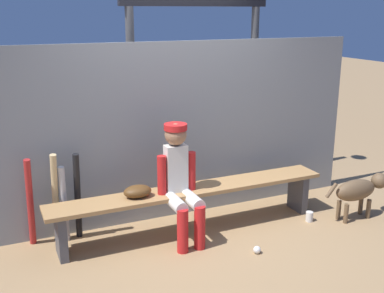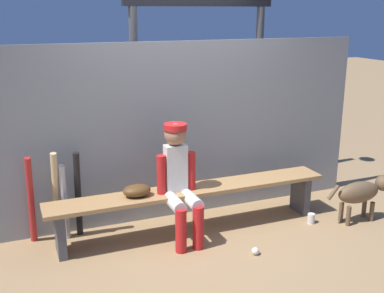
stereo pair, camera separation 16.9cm
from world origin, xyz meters
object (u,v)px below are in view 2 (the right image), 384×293
at_px(dugout_bench, 192,197).
at_px(cup_on_ground, 311,218).
at_px(bat_aluminum_red, 31,201).
at_px(cup_on_bench, 170,184).
at_px(dog, 363,192).
at_px(player_seated, 180,179).
at_px(baseball, 255,251).
at_px(bat_aluminum_silver, 65,203).
at_px(scoreboard, 206,9).
at_px(bat_wood_natural, 56,196).
at_px(baseball_glove, 137,191).
at_px(bat_aluminum_black, 78,195).

height_order(dugout_bench, cup_on_ground, dugout_bench).
bearing_deg(bat_aluminum_red, dugout_bench, -11.86).
xyz_separation_m(cup_on_bench, dog, (2.06, -0.51, -0.20)).
bearing_deg(player_seated, baseball, -46.73).
relative_size(bat_aluminum_silver, baseball, 10.86).
relative_size(bat_aluminum_red, scoreboard, 0.28).
bearing_deg(scoreboard, dog, -53.99).
bearing_deg(bat_wood_natural, cup_on_ground, -13.61).
xyz_separation_m(baseball_glove, scoreboard, (1.24, 1.18, 1.72)).
xyz_separation_m(bat_aluminum_black, cup_on_ground, (2.40, -0.63, -0.40)).
bearing_deg(scoreboard, bat_aluminum_red, -159.10).
height_order(bat_aluminum_red, dog, bat_aluminum_red).
height_order(baseball_glove, bat_aluminum_red, bat_aluminum_red).
relative_size(bat_aluminum_black, cup_on_ground, 8.34).
xyz_separation_m(dugout_bench, bat_aluminum_silver, (-1.26, 0.30, 0.02)).
bearing_deg(dog, bat_aluminum_silver, 166.27).
distance_m(baseball, dog, 1.52).
relative_size(bat_aluminum_black, dog, 1.09).
relative_size(bat_wood_natural, baseball, 12.80).
height_order(bat_aluminum_silver, cup_on_bench, bat_aluminum_silver).
xyz_separation_m(bat_aluminum_silver, baseball, (1.63, -1.00, -0.37)).
distance_m(player_seated, bat_wood_natural, 1.25).
distance_m(bat_aluminum_black, bat_wood_natural, 0.22).
relative_size(dugout_bench, baseball_glove, 10.71).
height_order(bat_aluminum_silver, bat_wood_natural, bat_wood_natural).
height_order(dugout_bench, scoreboard, scoreboard).
distance_m(baseball_glove, scoreboard, 2.43).
bearing_deg(dog, bat_aluminum_red, 167.03).
xyz_separation_m(player_seated, baseball, (0.55, -0.59, -0.62)).
relative_size(player_seated, baseball_glove, 4.24).
bearing_deg(bat_aluminum_black, cup_on_bench, -16.57).
distance_m(bat_aluminum_silver, baseball, 1.95).
height_order(dugout_bench, baseball, dugout_bench).
distance_m(baseball_glove, bat_aluminum_black, 0.62).
xyz_separation_m(cup_on_ground, cup_on_bench, (-1.51, 0.37, 0.48)).
xyz_separation_m(bat_aluminum_red, cup_on_bench, (1.35, -0.28, 0.08)).
bearing_deg(cup_on_ground, dog, -14.26).
bearing_deg(scoreboard, bat_wood_natural, -156.59).
xyz_separation_m(bat_aluminum_red, baseball, (1.94, -1.03, -0.43)).
height_order(player_seated, dog, player_seated).
relative_size(bat_wood_natural, bat_aluminum_red, 1.02).
xyz_separation_m(baseball_glove, baseball, (0.96, -0.70, -0.51)).
bearing_deg(baseball, bat_aluminum_red, 152.08).
bearing_deg(dugout_bench, bat_wood_natural, 166.52).
bearing_deg(baseball, scoreboard, 81.57).
bearing_deg(cup_on_ground, bat_aluminum_silver, 166.39).
height_order(baseball_glove, bat_wood_natural, bat_wood_natural).
relative_size(bat_aluminum_silver, dog, 0.95).
xyz_separation_m(player_seated, dog, (2.02, -0.34, -0.32)).
bearing_deg(cup_on_bench, cup_on_ground, -13.69).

